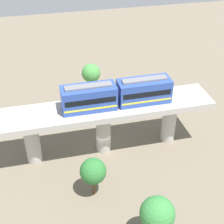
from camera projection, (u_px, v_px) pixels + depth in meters
ground_plane at (104, 149)px, 44.88m from camera, size 120.00×120.00×0.00m
viaduct at (103, 117)px, 41.94m from camera, size 5.20×28.00×6.87m
train at (117, 94)px, 40.50m from camera, size 2.64×13.55×3.24m
parked_car_silver at (65, 117)px, 49.81m from camera, size 2.46×4.44×1.76m
parked_car_orange at (134, 99)px, 54.05m from camera, size 2.45×4.43×1.76m
tree_near_viaduct at (157, 214)px, 31.13m from camera, size 3.40×3.40×5.71m
tree_mid_lot at (93, 171)px, 36.43m from camera, size 2.97×2.97×5.02m
tree_far_corner at (91, 73)px, 54.63m from camera, size 3.10×3.10×5.51m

